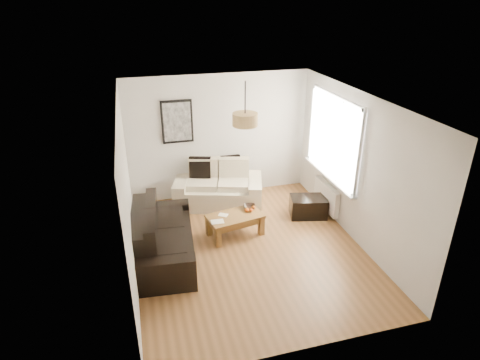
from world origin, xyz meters
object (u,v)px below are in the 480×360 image
object	(u,v)px
loveseat_cream	(218,184)
ottoman	(308,207)
coffee_table	(235,225)
sofa_leather	(163,235)

from	to	relation	value
loveseat_cream	ottoman	bearing A→B (deg)	-14.80
coffee_table	ottoman	world-z (taller)	same
sofa_leather	coffee_table	size ratio (longest dim) A/B	2.00
loveseat_cream	sofa_leather	xyz separation A→B (m)	(-1.29, -1.61, -0.02)
loveseat_cream	sofa_leather	size ratio (longest dim) A/B	0.90
loveseat_cream	ottoman	size ratio (longest dim) A/B	2.52
loveseat_cream	sofa_leather	bearing A→B (deg)	-111.86
coffee_table	ottoman	distance (m)	1.59
loveseat_cream	ottoman	world-z (taller)	loveseat_cream
coffee_table	ottoman	size ratio (longest dim) A/B	1.40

